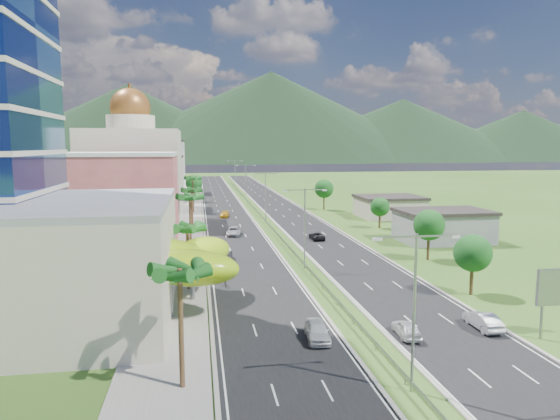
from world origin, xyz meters
TOP-DOWN VIEW (x-y plane):
  - ground at (0.00, 0.00)m, footprint 500.00×500.00m
  - road_left at (-7.50, 90.00)m, footprint 11.00×260.00m
  - road_right at (7.50, 90.00)m, footprint 11.00×260.00m
  - sidewalk_left at (-17.00, 90.00)m, footprint 7.00×260.00m
  - median_guardrail at (0.00, 71.99)m, footprint 0.10×216.06m
  - streetlight_median_a at (0.00, -25.00)m, footprint 6.04×0.25m
  - streetlight_median_b at (0.00, 10.00)m, footprint 6.04×0.25m
  - streetlight_median_c at (0.00, 50.00)m, footprint 6.04×0.25m
  - streetlight_median_d at (0.00, 95.00)m, footprint 6.04×0.25m
  - streetlight_median_e at (0.00, 140.00)m, footprint 6.04×0.25m
  - mall_podium at (-32.00, -6.00)m, footprint 30.00×24.00m
  - lime_canopy at (-20.00, -4.00)m, footprint 18.00×15.00m
  - pink_shophouse at (-28.00, 32.00)m, footprint 20.00×15.00m
  - domed_building at (-28.00, 55.00)m, footprint 20.00×20.00m
  - midrise_grey at (-27.00, 80.00)m, footprint 16.00×15.00m
  - midrise_beige at (-27.00, 102.00)m, footprint 16.00×15.00m
  - midrise_white at (-27.00, 125.00)m, footprint 16.00×15.00m
  - shed_near at (28.00, 25.00)m, footprint 15.00×10.00m
  - shed_far at (30.00, 55.00)m, footprint 14.00×12.00m
  - palm_tree_a at (-15.50, -22.00)m, footprint 3.60×3.60m
  - palm_tree_b at (-15.50, 2.00)m, footprint 3.60×3.60m
  - palm_tree_c at (-15.50, 22.00)m, footprint 3.60×3.60m
  - palm_tree_d at (-15.50, 45.00)m, footprint 3.60×3.60m
  - palm_tree_e at (-15.50, 70.00)m, footprint 3.60×3.60m
  - leafy_tree_lfar at (-15.50, 95.00)m, footprint 4.90×4.90m
  - leafy_tree_ra at (16.00, -5.00)m, footprint 4.20×4.20m
  - leafy_tree_rb at (19.00, 12.00)m, footprint 4.55×4.55m
  - leafy_tree_rc at (22.00, 40.00)m, footprint 3.85×3.85m
  - leafy_tree_rd at (18.00, 70.00)m, footprint 4.90×4.90m
  - mountain_ridge at (60.00, 450.00)m, footprint 860.00×140.00m
  - car_white_near_left at (-4.25, -15.08)m, footprint 2.31×4.90m
  - car_dark_left at (-10.38, 15.89)m, footprint 2.07×4.26m
  - car_silver_mid_left at (-7.74, 36.72)m, footprint 3.43×5.85m
  - car_yellow_far_left at (-8.27, 60.59)m, footprint 2.66×4.91m
  - car_white_near_right at (3.68, -15.62)m, footprint 1.96×4.29m
  - car_silver_right at (11.38, -14.97)m, footprint 1.75×4.73m
  - car_dark_far_right at (6.52, 30.04)m, footprint 2.20×4.69m
  - motorcycle at (-11.20, 2.56)m, footprint 0.67×2.02m

SIDE VIEW (x-z plane):
  - ground at x=0.00m, z-range 0.00..0.00m
  - mountain_ridge at x=60.00m, z-range -45.00..45.00m
  - road_left at x=-7.50m, z-range 0.00..0.04m
  - road_right at x=7.50m, z-range 0.00..0.04m
  - sidewalk_left at x=-17.00m, z-range 0.00..0.12m
  - median_guardrail at x=0.00m, z-range 0.24..1.00m
  - motorcycle at x=-11.20m, z-range 0.04..1.32m
  - car_dark_far_right at x=6.52m, z-range 0.04..1.34m
  - car_dark_left at x=-10.38m, z-range 0.04..1.39m
  - car_yellow_far_left at x=-8.27m, z-range 0.04..1.39m
  - car_white_near_right at x=3.68m, z-range 0.04..1.47m
  - car_silver_mid_left at x=-7.74m, z-range 0.04..1.57m
  - car_silver_right at x=11.38m, z-range 0.04..1.59m
  - car_white_near_left at x=-4.25m, z-range 0.04..1.66m
  - shed_far at x=30.00m, z-range 0.00..4.40m
  - shed_near at x=28.00m, z-range 0.00..5.00m
  - leafy_tree_rc at x=22.00m, z-range 1.21..7.54m
  - leafy_tree_ra at x=16.00m, z-range 1.33..8.23m
  - lime_canopy at x=-20.00m, z-range 1.29..8.69m
  - leafy_tree_rb at x=19.00m, z-range 1.44..8.92m
  - mall_podium at x=-32.00m, z-range 0.00..11.00m
  - leafy_tree_lfar at x=-15.50m, z-range 1.55..9.60m
  - leafy_tree_rd at x=18.00m, z-range 1.55..9.60m
  - midrise_beige at x=-27.00m, z-range 0.00..13.00m
  - streetlight_median_a at x=0.00m, z-range 1.25..12.25m
  - streetlight_median_b at x=0.00m, z-range 1.25..12.25m
  - streetlight_median_c at x=0.00m, z-range 1.25..12.25m
  - streetlight_median_d at x=0.00m, z-range 1.25..12.25m
  - streetlight_median_e at x=0.00m, z-range 1.25..12.25m
  - palm_tree_b at x=-15.50m, z-range 3.01..11.11m
  - pink_shophouse at x=-28.00m, z-range 0.00..15.00m
  - palm_tree_d at x=-15.50m, z-range 3.24..11.84m
  - midrise_grey at x=-27.00m, z-range 0.00..16.00m
  - palm_tree_a at x=-15.50m, z-range 3.47..12.57m
  - palm_tree_e at x=-15.50m, z-range 3.61..13.01m
  - palm_tree_c at x=-15.50m, z-range 3.70..13.30m
  - midrise_white at x=-27.00m, z-range 0.00..18.00m
  - domed_building at x=-28.00m, z-range -3.00..25.70m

